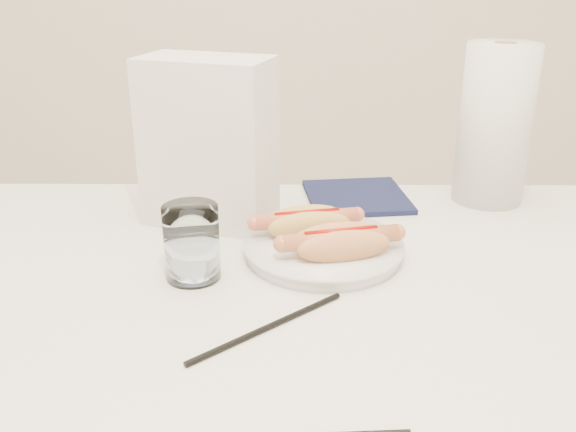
{
  "coord_description": "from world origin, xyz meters",
  "views": [
    {
      "loc": [
        -0.01,
        -0.71,
        1.15
      ],
      "look_at": [
        -0.01,
        0.08,
        0.82
      ],
      "focal_mm": 39.34,
      "sensor_mm": 36.0,
      "label": 1
    }
  ],
  "objects_px": {
    "hotdog_left": "(307,223)",
    "hotdog_right": "(340,243)",
    "plate": "(323,250)",
    "paper_towel_roll": "(495,125)",
    "table": "(298,330)",
    "napkin_box": "(209,143)",
    "water_glass": "(192,243)"
  },
  "relations": [
    {
      "from": "table",
      "to": "paper_towel_roll",
      "type": "distance_m",
      "value": 0.51
    },
    {
      "from": "water_glass",
      "to": "paper_towel_roll",
      "type": "relative_size",
      "value": 0.38
    },
    {
      "from": "table",
      "to": "napkin_box",
      "type": "height_order",
      "value": "napkin_box"
    },
    {
      "from": "hotdog_left",
      "to": "water_glass",
      "type": "xyz_separation_m",
      "value": [
        -0.15,
        -0.1,
        0.01
      ]
    },
    {
      "from": "table",
      "to": "hotdog_right",
      "type": "distance_m",
      "value": 0.13
    },
    {
      "from": "table",
      "to": "plate",
      "type": "distance_m",
      "value": 0.13
    },
    {
      "from": "table",
      "to": "water_glass",
      "type": "xyz_separation_m",
      "value": [
        -0.14,
        0.03,
        0.11
      ]
    },
    {
      "from": "plate",
      "to": "paper_towel_roll",
      "type": "relative_size",
      "value": 0.82
    },
    {
      "from": "hotdog_right",
      "to": "table",
      "type": "bearing_deg",
      "value": -146.6
    },
    {
      "from": "plate",
      "to": "hotdog_left",
      "type": "height_order",
      "value": "hotdog_left"
    },
    {
      "from": "plate",
      "to": "paper_towel_roll",
      "type": "bearing_deg",
      "value": 37.7
    },
    {
      "from": "plate",
      "to": "table",
      "type": "bearing_deg",
      "value": -109.84
    },
    {
      "from": "hotdog_right",
      "to": "napkin_box",
      "type": "bearing_deg",
      "value": 125.81
    },
    {
      "from": "plate",
      "to": "napkin_box",
      "type": "height_order",
      "value": "napkin_box"
    },
    {
      "from": "paper_towel_roll",
      "to": "water_glass",
      "type": "bearing_deg",
      "value": -148.1
    },
    {
      "from": "hotdog_left",
      "to": "napkin_box",
      "type": "xyz_separation_m",
      "value": [
        -0.15,
        0.1,
        0.09
      ]
    },
    {
      "from": "table",
      "to": "hotdog_right",
      "type": "height_order",
      "value": "hotdog_right"
    },
    {
      "from": "hotdog_right",
      "to": "paper_towel_roll",
      "type": "relative_size",
      "value": 0.61
    },
    {
      "from": "plate",
      "to": "water_glass",
      "type": "xyz_separation_m",
      "value": [
        -0.18,
        -0.06,
        0.04
      ]
    },
    {
      "from": "hotdog_right",
      "to": "napkin_box",
      "type": "distance_m",
      "value": 0.27
    },
    {
      "from": "plate",
      "to": "napkin_box",
      "type": "relative_size",
      "value": 0.85
    },
    {
      "from": "table",
      "to": "hotdog_left",
      "type": "bearing_deg",
      "value": 84.45
    },
    {
      "from": "hotdog_left",
      "to": "table",
      "type": "bearing_deg",
      "value": -108.43
    },
    {
      "from": "hotdog_left",
      "to": "hotdog_right",
      "type": "distance_m",
      "value": 0.08
    },
    {
      "from": "hotdog_right",
      "to": "napkin_box",
      "type": "height_order",
      "value": "napkin_box"
    },
    {
      "from": "paper_towel_roll",
      "to": "hotdog_right",
      "type": "bearing_deg",
      "value": -135.8
    },
    {
      "from": "hotdog_left",
      "to": "napkin_box",
      "type": "distance_m",
      "value": 0.2
    },
    {
      "from": "water_glass",
      "to": "paper_towel_roll",
      "type": "xyz_separation_m",
      "value": [
        0.47,
        0.29,
        0.08
      ]
    },
    {
      "from": "napkin_box",
      "to": "hotdog_left",
      "type": "bearing_deg",
      "value": -15.0
    },
    {
      "from": "napkin_box",
      "to": "hotdog_right",
      "type": "bearing_deg",
      "value": -22.89
    },
    {
      "from": "plate",
      "to": "napkin_box",
      "type": "distance_m",
      "value": 0.25
    },
    {
      "from": "plate",
      "to": "hotdog_left",
      "type": "xyz_separation_m",
      "value": [
        -0.02,
        0.03,
        0.03
      ]
    }
  ]
}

